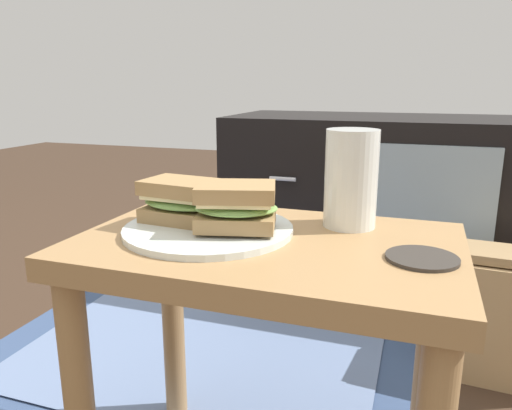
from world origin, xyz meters
name	(u,v)px	position (x,y,z in m)	size (l,w,h in m)	color
side_table	(267,295)	(0.00, 0.00, 0.37)	(0.56, 0.36, 0.46)	#A37A4C
tv_cabinet	(379,206)	(0.09, 0.95, 0.29)	(0.96, 0.46, 0.58)	black
area_rug	(207,344)	(-0.30, 0.42, 0.00)	(1.09, 0.87, 0.01)	#384C72
plate	(210,229)	(-0.09, 0.00, 0.47)	(0.26, 0.26, 0.01)	silver
sandwich_front	(184,201)	(-0.14, 0.02, 0.50)	(0.14, 0.10, 0.07)	#9E7A4C
sandwich_back	(236,206)	(-0.05, -0.01, 0.51)	(0.14, 0.12, 0.07)	#9E7A4C
beer_glass	(351,181)	(0.10, 0.11, 0.53)	(0.08, 0.08, 0.15)	silver
coaster	(422,258)	(0.22, -0.02, 0.46)	(0.09, 0.09, 0.01)	#332D28
paper_bag	(507,314)	(0.43, 0.53, 0.15)	(0.24, 0.20, 0.31)	tan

